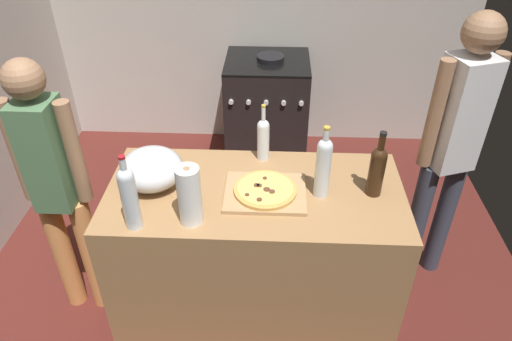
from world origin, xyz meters
TOP-DOWN VIEW (x-y plane):
  - ground_plane at (0.00, 1.29)m, footprint 3.82×3.19m
  - counter at (0.17, 0.57)m, footprint 1.49×0.72m
  - cutting_board at (0.23, 0.54)m, footprint 0.40×0.32m
  - pizza at (0.23, 0.54)m, footprint 0.31×0.31m
  - mixing_bowl at (-0.34, 0.59)m, footprint 0.32×0.32m
  - paper_towel_roll at (-0.11, 0.33)m, footprint 0.11×0.11m
  - wine_bottle_green at (-0.36, 0.28)m, footprint 0.07×0.07m
  - wine_bottle_clear at (0.76, 0.57)m, footprint 0.08×0.08m
  - wine_bottle_dark at (0.50, 0.55)m, footprint 0.07×0.07m
  - wine_bottle_amber at (0.20, 0.86)m, footprint 0.07×0.07m
  - stove at (0.19, 2.24)m, footprint 0.67×0.62m
  - person_in_stripes at (-0.85, 0.58)m, footprint 0.36×0.20m
  - person_in_red at (1.23, 0.93)m, footprint 0.37×0.26m

SIDE VIEW (x-z plane):
  - ground_plane at x=0.00m, z-range -0.02..0.00m
  - counter at x=0.17m, z-range 0.00..0.90m
  - stove at x=0.19m, z-range -0.02..0.92m
  - person_in_stripes at x=-0.85m, z-range 0.10..1.67m
  - cutting_board at x=0.23m, z-range 0.90..0.92m
  - pizza at x=0.23m, z-range 0.92..0.94m
  - person_in_red at x=1.23m, z-range 0.14..1.83m
  - mixing_bowl at x=-0.34m, z-range 0.90..1.09m
  - wine_bottle_amber at x=0.20m, z-range 0.87..1.19m
  - paper_towel_roll at x=-0.11m, z-range 0.90..1.19m
  - wine_bottle_clear at x=0.76m, z-range 0.87..1.22m
  - wine_bottle_green at x=-0.36m, z-range 0.88..1.26m
  - wine_bottle_dark at x=0.50m, z-range 0.88..1.27m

